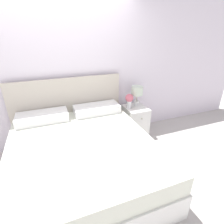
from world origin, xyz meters
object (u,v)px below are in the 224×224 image
at_px(nightstand, 135,121).
at_px(flower_vase, 129,100).
at_px(table_lamp, 137,92).
at_px(bed, 82,155).

relative_size(nightstand, flower_vase, 2.10).
bearing_deg(table_lamp, flower_vase, -158.01).
bearing_deg(flower_vase, nightstand, -5.96).
height_order(bed, flower_vase, bed).
distance_m(nightstand, flower_vase, 0.49).
bearing_deg(bed, nightstand, 30.10).
relative_size(nightstand, table_lamp, 1.54).
relative_size(bed, flower_vase, 7.40).
height_order(bed, table_lamp, bed).
bearing_deg(nightstand, table_lamp, 57.84).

